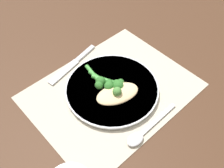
# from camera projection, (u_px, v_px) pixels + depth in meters

# --- Properties ---
(ground_plane) EXTENTS (3.00, 3.00, 0.00)m
(ground_plane) POSITION_uv_depth(u_px,v_px,m) (112.00, 91.00, 0.77)
(ground_plane) COLOR #422819
(placemat) EXTENTS (0.46, 0.36, 0.00)m
(placemat) POSITION_uv_depth(u_px,v_px,m) (112.00, 91.00, 0.76)
(placemat) COLOR #B2A893
(placemat) RESTS_ON ground_plane
(plate) EXTENTS (0.27, 0.27, 0.01)m
(plate) POSITION_uv_depth(u_px,v_px,m) (112.00, 89.00, 0.76)
(plate) COLOR silver
(plate) RESTS_ON placemat
(chicken_fillet) EXTENTS (0.14, 0.10, 0.02)m
(chicken_fillet) POSITION_uv_depth(u_px,v_px,m) (117.00, 94.00, 0.72)
(chicken_fillet) COLOR #DBBC89
(chicken_fillet) RESTS_ON plate
(pesto_dollop_primary) EXTENTS (0.03, 0.03, 0.03)m
(pesto_dollop_primary) POSITION_uv_depth(u_px,v_px,m) (117.00, 91.00, 0.71)
(pesto_dollop_primary) COLOR #477F38
(pesto_dollop_primary) RESTS_ON chicken_fillet
(broccoli_stalk_front) EXTENTS (0.06, 0.10, 0.03)m
(broccoli_stalk_front) POSITION_uv_depth(u_px,v_px,m) (115.00, 84.00, 0.74)
(broccoli_stalk_front) COLOR #3D8E38
(broccoli_stalk_front) RESTS_ON plate
(broccoli_stalk_right) EXTENTS (0.03, 0.10, 0.03)m
(broccoli_stalk_right) POSITION_uv_depth(u_px,v_px,m) (106.00, 83.00, 0.75)
(broccoli_stalk_right) COLOR #3D8E38
(broccoli_stalk_right) RESTS_ON plate
(broccoli_stalk_left) EXTENTS (0.04, 0.10, 0.03)m
(broccoli_stalk_left) POSITION_uv_depth(u_px,v_px,m) (98.00, 81.00, 0.75)
(broccoli_stalk_left) COLOR #3D8E38
(broccoli_stalk_left) RESTS_ON plate
(knife) EXTENTS (0.20, 0.06, 0.01)m
(knife) POSITION_uv_depth(u_px,v_px,m) (74.00, 63.00, 0.83)
(knife) COLOR silver
(knife) RESTS_ON placemat
(spoon) EXTENTS (0.18, 0.03, 0.01)m
(spoon) POSITION_uv_depth(u_px,v_px,m) (141.00, 134.00, 0.67)
(spoon) COLOR silver
(spoon) RESTS_ON placemat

